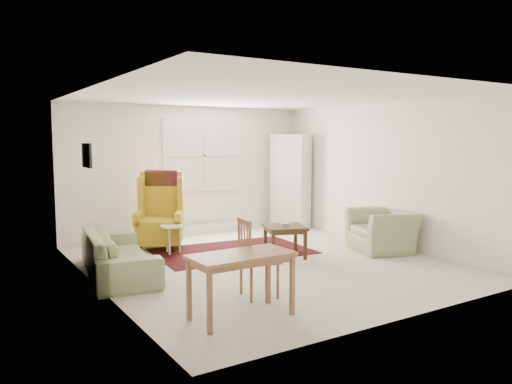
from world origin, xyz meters
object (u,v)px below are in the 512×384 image
sofa (118,245)px  stool (172,239)px  desk_chair (259,258)px  coffee_table (285,241)px  desk (241,286)px  cabinet (291,181)px  armchair (383,226)px  wingback_chair (160,210)px

sofa → stool: size_ratio=4.32×
stool → desk_chair: desk_chair is taller
sofa → coffee_table: bearing=-89.2°
sofa → desk: sofa is taller
cabinet → desk: size_ratio=1.82×
armchair → sofa: bearing=-84.4°
sofa → wingback_chair: (1.10, 1.29, 0.25)m
wingback_chair → stool: 0.64m
stool → cabinet: (3.08, 0.97, 0.74)m
sofa → desk: 2.41m
armchair → desk: armchair is taller
coffee_table → desk: 2.80m
cabinet → desk: 5.50m
sofa → coffee_table: 2.59m
armchair → stool: 3.50m
armchair → coffee_table: armchair is taller
cabinet → desk: (-3.61, -4.11, -0.64)m
armchair → desk_chair: size_ratio=1.12×
sofa → armchair: size_ratio=1.96×
coffee_table → stool: 1.84m
coffee_table → desk_chair: bearing=-133.7°
coffee_table → sofa: bearing=172.4°
armchair → wingback_chair: 3.78m
sofa → wingback_chair: size_ratio=1.55×
sofa → coffee_table: (2.56, -0.34, -0.17)m
armchair → coffee_table: (-1.64, 0.51, -0.16)m
armchair → cabinet: 2.69m
cabinet → desk_chair: (-3.07, -3.61, -0.51)m
desk_chair → wingback_chair: bearing=10.4°
desk → cabinet: bearing=48.7°
coffee_table → stool: size_ratio=1.28×
armchair → coffee_table: size_ratio=1.72×
stool → desk: desk is taller
armchair → desk: bearing=-50.6°
coffee_table → cabinet: cabinet is taller
coffee_table → cabinet: 2.77m
wingback_chair → stool: (0.02, -0.48, -0.43)m
cabinet → desk_chair: 4.77m
stool → cabinet: bearing=17.4°
armchair → wingback_chair: wingback_chair is taller
stool → desk_chair: 2.66m
wingback_chair → coffee_table: bearing=-19.2°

